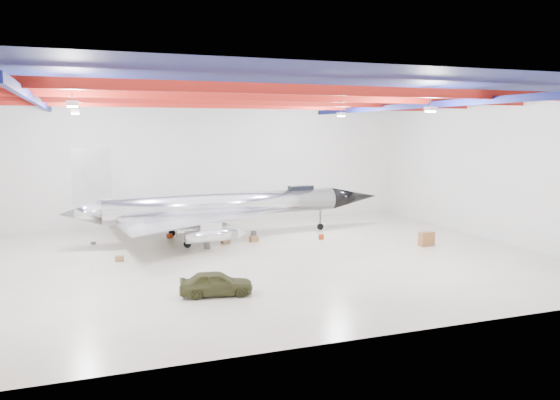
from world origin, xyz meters
name	(u,v)px	position (x,y,z in m)	size (l,w,h in m)	color
floor	(243,259)	(0.00, 0.00, 0.00)	(40.00, 40.00, 0.00)	#C3B39B
wall_back	(196,163)	(0.00, 15.00, 5.50)	(40.00, 40.00, 0.00)	silver
wall_right	(492,169)	(20.00, 0.00, 5.50)	(30.00, 30.00, 0.00)	silver
ceiling	(241,89)	(0.00, 0.00, 11.00)	(40.00, 40.00, 0.00)	#0A0F38
ceiling_structure	(241,100)	(0.00, 0.00, 10.32)	(39.50, 29.50, 1.08)	maroon
jet_aircraft	(225,208)	(0.69, 7.32, 2.36)	(26.38, 16.22, 7.19)	silver
jeep	(216,283)	(-3.48, -7.19, 0.64)	(1.51, 3.76, 1.28)	#3B3C1E
desk	(426,239)	(13.83, -0.62, 0.51)	(1.12, 0.56, 1.02)	brown
crate_ply	(119,259)	(-7.71, 2.10, 0.17)	(0.49, 0.39, 0.34)	olive
toolbox_red	(169,236)	(-3.47, 8.88, 0.16)	(0.45, 0.36, 0.32)	#972B0F
engine_drum	(207,246)	(-1.54, 3.93, 0.20)	(0.46, 0.46, 0.41)	#59595B
parts_bin	(254,239)	(2.34, 5.12, 0.21)	(0.60, 0.48, 0.42)	olive
crate_small	(93,243)	(-9.19, 8.16, 0.12)	(0.33, 0.26, 0.23)	#59595B
tool_chest	(321,237)	(7.55, 4.19, 0.19)	(0.42, 0.42, 0.38)	#972B0F
oil_barrel	(225,241)	(0.16, 5.26, 0.21)	(0.59, 0.47, 0.41)	olive
spares_box	(254,233)	(3.05, 7.45, 0.20)	(0.45, 0.45, 0.40)	#59595B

